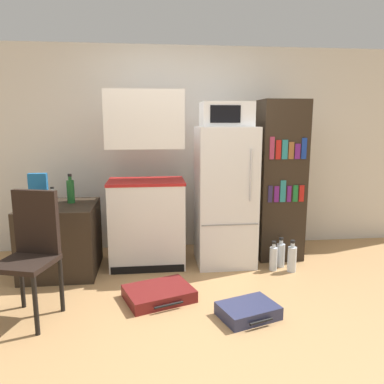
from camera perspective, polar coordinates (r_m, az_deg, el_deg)
ground_plane at (r=3.11m, az=1.44°, el=-19.62°), size 24.00×24.00×0.00m
wall_back at (r=4.70m, az=0.61°, el=6.53°), size 6.40×0.10×2.45m
side_table at (r=4.18m, az=-19.31°, el=-6.70°), size 0.74×0.74×0.73m
kitchen_hutch at (r=4.06m, az=-6.99°, el=0.55°), size 0.82×0.53×1.88m
refrigerator at (r=4.13m, az=5.04°, el=-0.68°), size 0.62×0.60×1.51m
microwave at (r=4.05m, az=5.25°, el=11.70°), size 0.53×0.39×0.26m
bookshelf at (r=4.37m, az=13.29°, el=1.65°), size 0.51×0.40×1.80m
bottle_green_tall at (r=4.12m, az=-18.01°, el=0.18°), size 0.08×0.08×0.31m
bottle_clear_short at (r=4.10m, az=-20.47°, el=-0.75°), size 0.07×0.07×0.18m
bottle_amber_beer at (r=4.06m, az=-23.34°, el=-1.25°), size 0.09×0.09×0.16m
bottle_milk_white at (r=3.87m, az=-20.32°, el=-1.52°), size 0.07×0.07×0.16m
cereal_box at (r=4.33m, az=-22.38°, el=0.68°), size 0.19×0.07×0.30m
chair at (r=3.28m, az=-23.23°, el=-7.37°), size 0.50×0.50×1.03m
suitcase_large_flat at (r=3.22m, az=8.55°, el=-17.46°), size 0.53×0.45×0.11m
suitcase_small_flat at (r=3.48m, az=-5.07°, el=-15.17°), size 0.68×0.60×0.11m
water_bottle_front at (r=4.26m, az=13.34°, el=-9.24°), size 0.09×0.09×0.33m
water_bottle_middle at (r=4.14m, az=12.30°, el=-9.80°), size 0.08×0.08×0.32m
water_bottle_back at (r=4.15m, az=14.99°, el=-9.74°), size 0.09×0.09×0.34m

